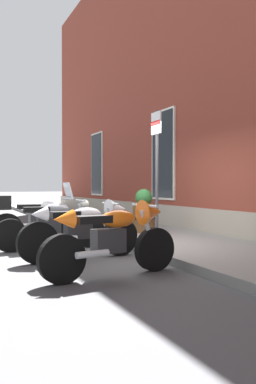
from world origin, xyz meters
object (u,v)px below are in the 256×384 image
at_px(parking_sign, 157,157).
at_px(barrel_planter, 144,213).
at_px(motorcycle_grey_naked, 52,225).
at_px(motorcycle_orange_sport, 117,235).
at_px(motorcycle_silver_touring, 36,216).
at_px(motorcycle_white_sport, 85,226).

height_order(parking_sign, barrel_planter, parking_sign).
bearing_deg(barrel_planter, parking_sign, -16.84).
height_order(motorcycle_grey_naked, motorcycle_orange_sport, motorcycle_orange_sport).
bearing_deg(motorcycle_grey_naked, barrel_planter, 106.61).
distance_m(parking_sign, barrel_planter, 1.84).
bearing_deg(barrel_planter, motorcycle_grey_naked, -73.39).
bearing_deg(barrel_planter, motorcycle_orange_sport, -32.91).
height_order(motorcycle_silver_touring, barrel_planter, motorcycle_silver_touring).
height_order(motorcycle_silver_touring, motorcycle_orange_sport, motorcycle_silver_touring).
xyz_separation_m(motorcycle_grey_naked, motorcycle_white_sport, (1.19, 0.26, 0.07)).
xyz_separation_m(motorcycle_silver_touring, motorcycle_orange_sport, (3.87, 0.28, 0.02)).
bearing_deg(motorcycle_grey_naked, motorcycle_white_sport, 12.35).
bearing_deg(parking_sign, motorcycle_white_sport, -71.43).
relative_size(parking_sign, barrel_planter, 2.55).
relative_size(motorcycle_silver_touring, barrel_planter, 2.11).
xyz_separation_m(motorcycle_grey_naked, motorcycle_orange_sport, (2.55, 0.25, 0.09)).
height_order(motorcycle_white_sport, barrel_planter, barrel_planter).
relative_size(motorcycle_grey_naked, motorcycle_orange_sport, 1.04).
relative_size(motorcycle_orange_sport, parking_sign, 0.80).
xyz_separation_m(motorcycle_white_sport, parking_sign, (-0.57, 1.69, 1.25)).
bearing_deg(motorcycle_white_sport, motorcycle_silver_touring, -173.22).
relative_size(motorcycle_white_sport, parking_sign, 0.83).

